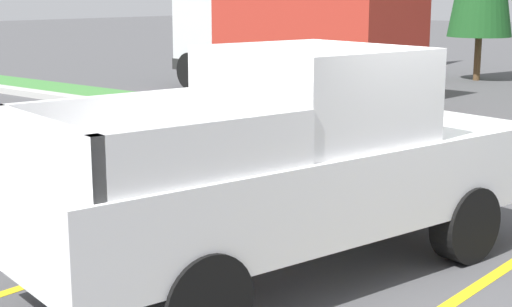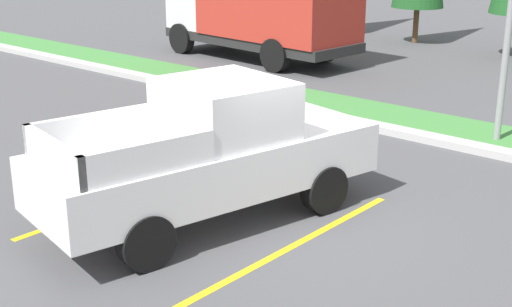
# 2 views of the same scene
# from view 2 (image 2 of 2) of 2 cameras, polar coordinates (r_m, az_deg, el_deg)

# --- Properties ---
(ground_plane) EXTENTS (120.00, 120.00, 0.00)m
(ground_plane) POSITION_cam_2_polar(r_m,az_deg,el_deg) (11.00, 1.22, -4.87)
(ground_plane) COLOR #4C4C4F
(parking_line_near) EXTENTS (0.12, 4.80, 0.01)m
(parking_line_near) POSITION_cam_2_polar(r_m,az_deg,el_deg) (11.93, -9.03, -3.19)
(parking_line_near) COLOR yellow
(parking_line_near) RESTS_ON ground
(parking_line_far) EXTENTS (0.12, 4.80, 0.01)m
(parking_line_far) POSITION_cam_2_polar(r_m,az_deg,el_deg) (9.93, 2.72, -7.54)
(parking_line_far) COLOR yellow
(parking_line_far) RESTS_ON ground
(curb_strip) EXTENTS (56.00, 0.40, 0.15)m
(curb_strip) POSITION_cam_2_polar(r_m,az_deg,el_deg) (14.94, 13.63, 1.23)
(curb_strip) COLOR #B2B2AD
(curb_strip) RESTS_ON ground
(grass_median) EXTENTS (56.00, 1.80, 0.06)m
(grass_median) POSITION_cam_2_polar(r_m,az_deg,el_deg) (15.90, 15.48, 1.94)
(grass_median) COLOR #42843D
(grass_median) RESTS_ON ground
(pickup_truck_main) EXTENTS (2.91, 5.50, 2.10)m
(pickup_truck_main) POSITION_cam_2_polar(r_m,az_deg,el_deg) (10.52, -3.60, 0.06)
(pickup_truck_main) COLOR black
(pickup_truck_main) RESTS_ON ground
(cargo_truck_distant) EXTENTS (6.96, 2.96, 3.40)m
(cargo_truck_distant) POSITION_cam_2_polar(r_m,az_deg,el_deg) (22.90, 0.50, 12.08)
(cargo_truck_distant) COLOR black
(cargo_truck_distant) RESTS_ON ground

